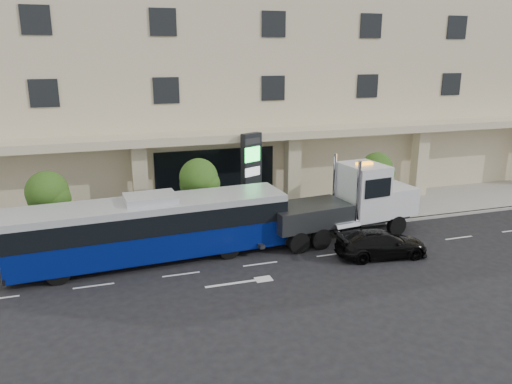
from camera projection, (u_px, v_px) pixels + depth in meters
ground at (251, 253)px, 26.43m from camera, size 120.00×120.00×0.00m
sidewalk at (228, 222)px, 30.99m from camera, size 120.00×6.00×0.15m
curb at (241, 239)px, 28.24m from camera, size 120.00×0.30×0.15m
convention_center at (191, 56)px, 37.88m from camera, size 60.00×17.60×20.00m
tree_left at (48, 195)px, 25.94m from camera, size 2.27×2.20×4.22m
tree_mid at (199, 180)px, 28.26m from camera, size 2.28×2.20×4.38m
tree_right at (377, 170)px, 31.71m from camera, size 2.10×2.00×4.04m
city_bus at (152, 227)px, 25.07m from camera, size 13.87×3.73×3.48m
tow_truck at (349, 204)px, 28.46m from camera, size 10.33×3.54×4.68m
black_sedan at (381, 244)px, 25.82m from camera, size 4.99×2.50×1.39m
signage_pylon at (251, 176)px, 30.88m from camera, size 1.41×1.01×5.40m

